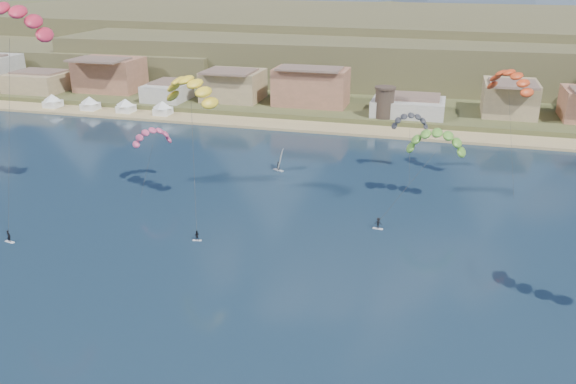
% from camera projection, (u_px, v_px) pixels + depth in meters
% --- Properties ---
extents(beach, '(2200.00, 12.00, 0.90)m').
position_uv_depth(beach, '(361.00, 130.00, 156.44)').
color(beach, tan).
rests_on(beach, ground).
extents(land, '(2200.00, 900.00, 4.00)m').
position_uv_depth(land, '(432.00, 12.00, 564.95)').
color(land, brown).
rests_on(land, ground).
extents(foothills, '(940.00, 210.00, 18.00)m').
position_uv_depth(foothills, '(454.00, 43.00, 261.52)').
color(foothills, brown).
rests_on(foothills, ground).
extents(town, '(400.00, 24.00, 12.00)m').
position_uv_depth(town, '(239.00, 83.00, 177.88)').
color(town, beige).
rests_on(town, ground).
extents(watchtower, '(5.82, 5.82, 8.60)m').
position_uv_depth(watchtower, '(385.00, 102.00, 160.19)').
color(watchtower, '#47382D').
rests_on(watchtower, ground).
extents(beach_tents, '(43.40, 6.40, 5.00)m').
position_uv_depth(beach_tents, '(107.00, 101.00, 173.96)').
color(beach_tents, white).
rests_on(beach_tents, ground).
extents(kitesurfer_red, '(15.20, 17.98, 37.44)m').
position_uv_depth(kitesurfer_red, '(6.00, 16.00, 93.73)').
color(kitesurfer_red, silver).
rests_on(kitesurfer_red, ground).
extents(kitesurfer_yellow, '(11.97, 16.15, 26.16)m').
position_uv_depth(kitesurfer_yellow, '(190.00, 86.00, 97.37)').
color(kitesurfer_yellow, silver).
rests_on(kitesurfer_yellow, ground).
extents(kitesurfer_green, '(14.50, 17.48, 19.04)m').
position_uv_depth(kitesurfer_green, '(436.00, 138.00, 104.75)').
color(kitesurfer_green, silver).
rests_on(kitesurfer_green, ground).
extents(distant_kite_pink, '(7.85, 8.00, 13.82)m').
position_uv_depth(distant_kite_pink, '(152.00, 134.00, 114.52)').
color(distant_kite_pink, '#262626').
rests_on(distant_kite_pink, ground).
extents(distant_kite_dark, '(8.30, 6.19, 14.89)m').
position_uv_depth(distant_kite_dark, '(411.00, 118.00, 120.60)').
color(distant_kite_dark, '#262626').
rests_on(distant_kite_dark, ground).
extents(distant_kite_orange, '(9.86, 10.00, 24.56)m').
position_uv_depth(distant_kite_orange, '(511.00, 77.00, 109.96)').
color(distant_kite_orange, '#262626').
rests_on(distant_kite_orange, ground).
extents(windsurfer, '(2.81, 2.91, 4.56)m').
position_uv_depth(windsurfer, '(279.00, 164.00, 125.57)').
color(windsurfer, silver).
rests_on(windsurfer, ground).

